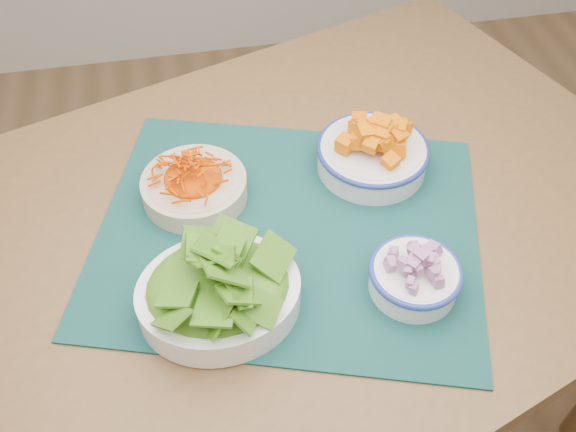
% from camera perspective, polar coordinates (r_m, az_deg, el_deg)
% --- Properties ---
extents(table, '(1.53, 1.26, 0.75)m').
position_cam_1_polar(table, '(1.09, -0.69, -3.43)').
color(table, brown).
rests_on(table, ground).
extents(placemat, '(0.71, 0.64, 0.00)m').
position_cam_1_polar(placemat, '(1.01, 0.00, -1.22)').
color(placemat, '#0A2A29').
rests_on(placemat, table).
extents(carrot_bowl, '(0.19, 0.19, 0.07)m').
position_cam_1_polar(carrot_bowl, '(1.04, -8.38, 2.95)').
color(carrot_bowl, beige).
rests_on(carrot_bowl, placemat).
extents(squash_bowl, '(0.22, 0.22, 0.09)m').
position_cam_1_polar(squash_bowl, '(1.09, 7.58, 5.94)').
color(squash_bowl, silver).
rests_on(squash_bowl, placemat).
extents(lettuce_bowl, '(0.24, 0.21, 0.11)m').
position_cam_1_polar(lettuce_bowl, '(0.88, -6.26, -6.15)').
color(lettuce_bowl, white).
rests_on(lettuce_bowl, placemat).
extents(onion_bowl, '(0.15, 0.15, 0.06)m').
position_cam_1_polar(onion_bowl, '(0.93, 11.23, -5.10)').
color(onion_bowl, white).
rests_on(onion_bowl, placemat).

